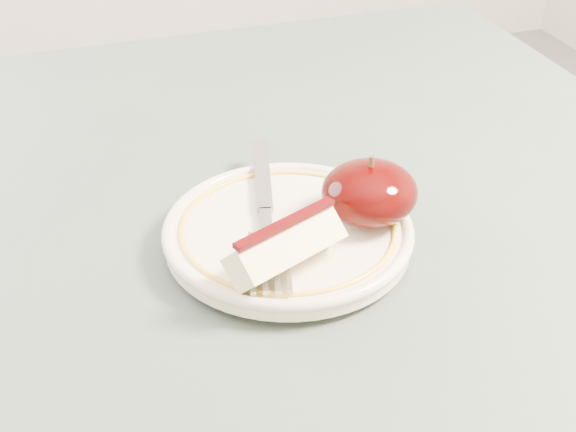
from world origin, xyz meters
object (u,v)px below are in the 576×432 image
object	(u,v)px
plate	(288,232)
apple_half	(369,192)
table	(211,362)
fork	(265,211)

from	to	relation	value
plate	apple_half	world-z (taller)	apple_half
table	apple_half	xyz separation A→B (m)	(0.12, 0.00, 0.13)
table	apple_half	distance (m)	0.18
table	fork	distance (m)	0.13
apple_half	fork	xyz separation A→B (m)	(-0.07, 0.03, -0.02)
plate	fork	world-z (taller)	fork
table	plate	world-z (taller)	plate
table	plate	distance (m)	0.12
table	fork	bearing A→B (deg)	26.62
apple_half	fork	world-z (taller)	apple_half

